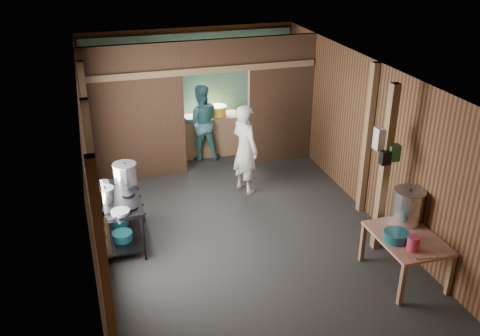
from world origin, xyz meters
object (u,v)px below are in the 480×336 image
object	(u,v)px
stove_pot_large	(125,175)
cook	(245,149)
gas_range	(120,219)
yellow_tub	(218,111)
prep_table	(405,257)
stock_pot	(408,207)
pink_bucket	(413,243)

from	to	relation	value
stove_pot_large	cook	xyz separation A→B (m)	(2.20, 0.73, -0.13)
gas_range	yellow_tub	xyz separation A→B (m)	(2.33, 2.97, 0.56)
stove_pot_large	prep_table	bearing A→B (deg)	-34.66
gas_range	stock_pot	bearing A→B (deg)	-23.44
gas_range	pink_bucket	distance (m)	4.31
yellow_tub	cook	xyz separation A→B (m)	(0.03, -1.85, -0.12)
stove_pot_large	stock_pot	xyz separation A→B (m)	(3.74, -2.08, -0.06)
prep_table	pink_bucket	size ratio (longest dim) A/B	5.60
stock_pot	pink_bucket	size ratio (longest dim) A/B	2.61
stock_pot	pink_bucket	distance (m)	0.74
prep_table	yellow_tub	distance (m)	5.25
stock_pot	prep_table	bearing A→B (deg)	-118.71
stock_pot	yellow_tub	distance (m)	4.92
yellow_tub	prep_table	bearing A→B (deg)	-74.69
cook	pink_bucket	bearing A→B (deg)	176.95
stove_pot_large	cook	size ratio (longest dim) A/B	0.22
prep_table	stock_pot	world-z (taller)	stock_pot
stock_pot	yellow_tub	world-z (taller)	stock_pot
prep_table	cook	size ratio (longest dim) A/B	0.67
stock_pot	yellow_tub	size ratio (longest dim) A/B	1.40
prep_table	stock_pot	distance (m)	0.70
stove_pot_large	pink_bucket	size ratio (longest dim) A/B	1.87
gas_range	pink_bucket	xyz separation A→B (m)	(3.59, -2.35, 0.36)
prep_table	yellow_tub	world-z (taller)	yellow_tub
prep_table	gas_range	bearing A→B (deg)	150.98
cook	gas_range	bearing A→B (deg)	92.84
gas_range	yellow_tub	size ratio (longest dim) A/B	3.61
prep_table	pink_bucket	world-z (taller)	pink_bucket
gas_range	pink_bucket	world-z (taller)	pink_bucket
stock_pot	pink_bucket	bearing A→B (deg)	-115.81
gas_range	cook	bearing A→B (deg)	25.34
prep_table	yellow_tub	size ratio (longest dim) A/B	3.00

